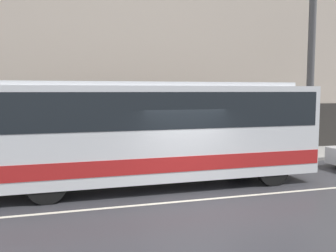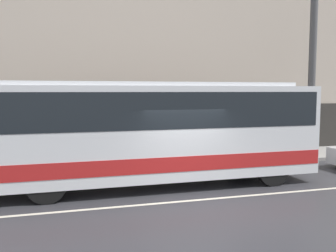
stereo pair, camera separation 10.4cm
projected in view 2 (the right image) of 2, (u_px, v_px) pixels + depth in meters
ground_plane at (193, 200)px, 10.40m from camera, size 60.00×60.00×0.00m
sidewalk at (149, 162)px, 15.59m from camera, size 60.00×2.87×0.14m
building_facade at (140, 56)px, 16.67m from camera, size 60.00×0.35×9.55m
lane_stripe at (193, 200)px, 10.40m from camera, size 54.00×0.14×0.01m
transit_bus at (148, 128)px, 11.86m from camera, size 10.94×2.54×3.31m
utility_pole_near at (312, 76)px, 16.27m from camera, size 0.31×0.31×7.10m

